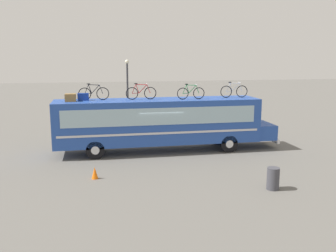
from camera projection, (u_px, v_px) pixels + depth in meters
The scene contains 11 objects.
ground_plane at pixel (158, 151), 22.25m from camera, with size 120.00×120.00×0.00m, color #605E59.
bus at pixel (162, 121), 21.96m from camera, with size 13.12×2.38×3.08m.
luggage_bag_1 at pixel (70, 98), 20.65m from camera, with size 0.59×0.48×0.42m, color olive.
luggage_bag_2 at pixel (83, 97), 21.17m from camera, with size 0.62×0.33×0.40m, color #193899.
rooftop_bicycle_1 at pixel (94, 93), 21.27m from camera, with size 1.72×0.44×0.95m.
rooftop_bicycle_2 at pixel (141, 93), 21.58m from camera, with size 1.77×0.44×0.94m.
rooftop_bicycle_3 at pixel (191, 93), 21.68m from camera, with size 1.64×0.44×0.90m.
rooftop_bicycle_4 at pixel (234, 91), 22.57m from camera, with size 1.71×0.44×0.95m.
trash_bin at pixel (273, 179), 15.82m from camera, with size 0.52×0.52×0.95m, color #3F3F47.
traffic_cone at pixel (95, 173), 17.22m from camera, with size 0.30×0.30×0.55m, color orange.
street_lamp at pixel (128, 90), 27.67m from camera, with size 0.29×0.29×5.28m.
Camera 1 is at (-3.61, -21.29, 5.58)m, focal length 40.17 mm.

